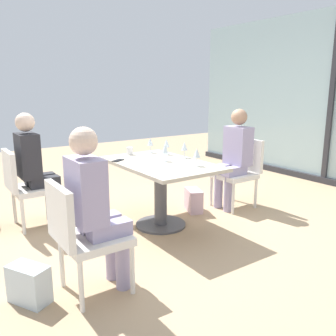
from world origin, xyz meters
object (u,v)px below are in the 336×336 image
Objects in this scene: person_near_window at (234,154)px; handbag_0 at (29,284)px; coffee_cup at (130,151)px; cell_phone_on_table at (118,160)px; chair_near_window at (240,169)px; wine_glass_0 at (184,147)px; person_front_right at (95,203)px; wine_glass_2 at (167,144)px; wine_glass_1 at (150,142)px; chair_front_left at (26,184)px; person_front_left at (34,164)px; dining_table_main at (161,178)px; wine_glass_4 at (165,149)px; chair_front_right at (82,232)px; handbag_1 at (194,200)px; wine_glass_3 at (197,153)px.

person_near_window reaches higher than handbag_0.
coffee_cup reaches higher than cell_phone_on_table.
chair_near_window reaches higher than coffee_cup.
wine_glass_0 is at bearing -92.53° from person_near_window.
person_near_window is at bearing 110.01° from person_front_right.
chair_near_window is at bearing 51.05° from cell_phone_on_table.
cell_phone_on_table reaches higher than handbag_0.
wine_glass_2 is 1.28× the size of cell_phone_on_table.
wine_glass_1 is 1.00× the size of wine_glass_2.
coffee_cup is at bearing -94.25° from wine_glass_1.
chair_front_left is 0.69× the size of person_front_right.
person_front_left is (0.00, 0.11, 0.20)m from chair_front_left.
wine_glass_0 is 1.00× the size of wine_glass_1.
dining_table_main is 4.51× the size of handbag_0.
person_front_left is 1.08m from coffee_cup.
chair_near_window is 4.70× the size of wine_glass_4.
chair_front_right reaches higher than handbag_1.
wine_glass_4 reaches higher than coffee_cup.
person_front_right reaches higher than wine_glass_0.
chair_front_right is 1.64m from person_front_left.
chair_front_right reaches higher than handbag_0.
wine_glass_1 is (-0.54, -0.91, 0.16)m from person_near_window.
wine_glass_1 is 0.91m from handbag_1.
wine_glass_2 is 1.00× the size of wine_glass_3.
chair_front_left is at bearing -108.35° from chair_near_window.
person_near_window reaches higher than wine_glass_0.
wine_glass_4 reaches higher than handbag_1.
wine_glass_0 is at bearing 118.24° from chair_front_right.
wine_glass_3 is at bearing 50.11° from chair_front_left.
chair_front_right is (0.81, -1.23, -0.05)m from dining_table_main.
wine_glass_2 reaches higher than chair_front_right.
wine_glass_1 is 0.56m from wine_glass_4.
wine_glass_2 is at bearing -171.12° from wine_glass_0.
wine_glass_1 is 2.30m from handbag_0.
cell_phone_on_table is at bearing -89.36° from wine_glass_2.
person_near_window is 4.20× the size of handbag_0.
chair_front_left is 6.04× the size of cell_phone_on_table.
wine_glass_1 is (-1.36, 1.44, 0.37)m from chair_front_right.
chair_front_left is 1.80m from wine_glass_0.
wine_glass_3 reaches higher than chair_front_left.
chair_front_left is 0.69× the size of person_near_window.
wine_glass_4 is at bearing 122.48° from chair_front_right.
wine_glass_1 reaches higher than cell_phone_on_table.
wine_glass_3 is at bearing 10.67° from cell_phone_on_table.
handbag_0 is at bearing -62.00° from wine_glass_2.
wine_glass_4 is at bearing -90.40° from person_near_window.
handbag_0 is (1.00, -1.24, -0.59)m from cell_phone_on_table.
wine_glass_0 reaches higher than handbag_1.
handbag_0 is (0.69, -1.66, -0.72)m from wine_glass_4.
chair_near_window is at bearing 90.00° from person_near_window.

